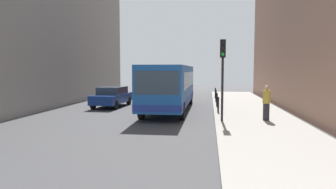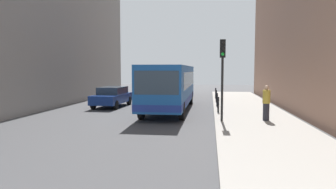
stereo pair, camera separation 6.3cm
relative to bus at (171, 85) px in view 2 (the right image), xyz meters
name	(u,v)px [view 2 (the right image)]	position (x,y,z in m)	size (l,w,h in m)	color
ground_plane	(157,119)	(-0.29, -3.72, -1.73)	(80.00, 80.00, 0.00)	#424244
sidewalk	(256,119)	(5.11, -3.72, -1.65)	(4.40, 40.00, 0.15)	#9E9991
building_left	(10,13)	(-11.79, 0.28, 5.16)	(7.00, 32.00, 13.76)	gray
bus	(171,85)	(0.00, 0.00, 0.00)	(2.54, 11.02, 3.00)	#19519E
car_beside_bus	(112,96)	(-4.53, 1.28, -0.94)	(2.03, 4.48, 1.48)	navy
car_behind_bus	(181,89)	(-0.30, 10.47, -0.94)	(2.03, 4.48, 1.48)	maroon
traffic_light	(222,65)	(3.26, -4.97, 1.28)	(0.28, 0.33, 4.10)	black
bollard_near	(218,105)	(3.16, -1.81, -1.10)	(0.11, 0.11, 0.95)	black
bollard_mid	(217,100)	(3.16, 1.31, -1.10)	(0.11, 0.11, 0.95)	black
bollard_far	(216,96)	(3.16, 4.44, -1.10)	(0.11, 0.11, 0.95)	black
bollard_farthest	(216,93)	(3.16, 7.57, -1.10)	(0.11, 0.11, 0.95)	black
pedestrian_near_signal	(266,103)	(5.51, -4.51, -0.67)	(0.38, 0.38, 1.80)	#26262D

